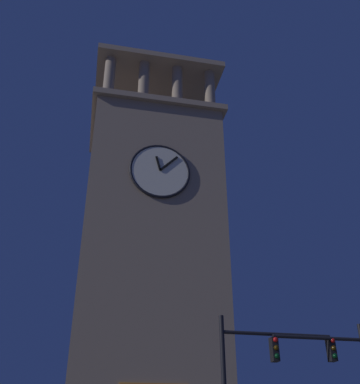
% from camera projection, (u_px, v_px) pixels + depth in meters
% --- Properties ---
extents(clocktower, '(8.48, 6.72, 26.89)m').
position_uv_depth(clocktower, '(150.00, 264.00, 26.71)').
color(clocktower, gray).
rests_on(clocktower, ground_plane).
extents(traffic_signal_near, '(3.38, 0.41, 5.18)m').
position_uv_depth(traffic_signal_near, '(338.00, 378.00, 14.76)').
color(traffic_signal_near, black).
rests_on(traffic_signal_near, ground_plane).
extents(traffic_signal_mid, '(3.97, 0.41, 5.28)m').
position_uv_depth(traffic_signal_mid, '(264.00, 374.00, 14.54)').
color(traffic_signal_mid, black).
rests_on(traffic_signal_mid, ground_plane).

